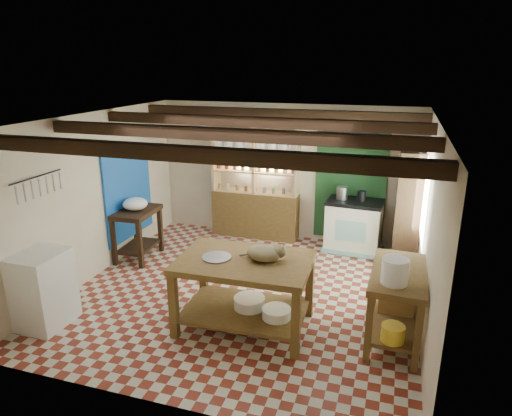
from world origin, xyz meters
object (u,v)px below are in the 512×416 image
(white_cabinet, at_px, (43,289))
(prep_table, at_px, (138,234))
(cat, at_px, (264,253))
(stove, at_px, (354,225))
(work_table, at_px, (244,293))
(right_counter, at_px, (396,305))

(white_cabinet, bearing_deg, prep_table, 90.04)
(cat, bearing_deg, stove, 62.63)
(cat, bearing_deg, prep_table, 140.17)
(stove, relative_size, cat, 2.19)
(work_table, xyz_separation_m, white_cabinet, (-2.52, -0.73, 0.03))
(stove, bearing_deg, work_table, -105.49)
(right_counter, height_order, cat, cat)
(work_table, xyz_separation_m, stove, (1.08, 3.02, 0.00))
(cat, bearing_deg, work_table, -178.69)
(work_table, bearing_deg, right_counter, 7.17)
(stove, xyz_separation_m, cat, (-0.83, -2.96, 0.57))
(right_counter, bearing_deg, cat, -169.72)
(right_counter, xyz_separation_m, cat, (-1.63, -0.23, 0.59))
(stove, distance_m, prep_table, 3.88)
(stove, height_order, white_cabinet, white_cabinet)
(white_cabinet, height_order, right_counter, white_cabinet)
(prep_table, xyz_separation_m, right_counter, (4.38, -1.24, 0.02))
(stove, relative_size, prep_table, 1.09)
(prep_table, height_order, cat, cat)
(work_table, relative_size, right_counter, 1.30)
(work_table, height_order, prep_table, work_table)
(work_table, distance_m, cat, 0.63)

